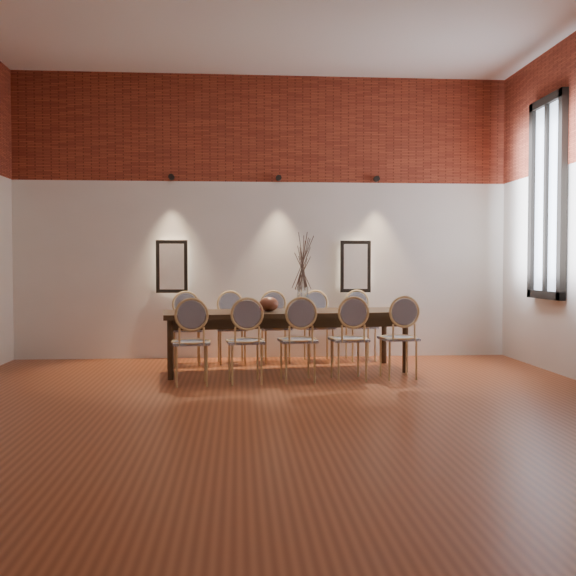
{
  "coord_description": "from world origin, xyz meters",
  "views": [
    {
      "loc": [
        -0.37,
        -6.1,
        1.33
      ],
      "look_at": [
        0.22,
        1.85,
        1.05
      ],
      "focal_mm": 42.0,
      "sensor_mm": 36.0,
      "label": 1
    }
  ],
  "objects": [
    {
      "name": "wall_front",
      "position": [
        0.0,
        -3.55,
        2.0
      ],
      "size": [
        7.0,
        0.1,
        4.0
      ],
      "primitive_type": "cube",
      "color": "silver",
      "rests_on": "ground"
    },
    {
      "name": "chair_near_b",
      "position": [
        -0.3,
        1.42,
        0.47
      ],
      "size": [
        0.49,
        0.49,
        0.94
      ],
      "primitive_type": null,
      "rotation": [
        0.0,
        0.0,
        0.11
      ],
      "color": "tan",
      "rests_on": "floor"
    },
    {
      "name": "niche_right",
      "position": [
        1.3,
        3.45,
        1.3
      ],
      "size": [
        0.36,
        0.06,
        0.66
      ],
      "primitive_type": "cube",
      "color": "#FFEAC6",
      "rests_on": "wall_back"
    },
    {
      "name": "window_mullion",
      "position": [
        3.44,
        2.0,
        2.15
      ],
      "size": [
        0.06,
        0.06,
        2.4
      ],
      "primitive_type": "cube",
      "color": "black",
      "rests_on": "wall_right"
    },
    {
      "name": "bowl",
      "position": [
        0.0,
        2.17,
        0.84
      ],
      "size": [
        0.24,
        0.24,
        0.18
      ],
      "primitive_type": "ellipsoid",
      "color": "brown",
      "rests_on": "dining_table"
    },
    {
      "name": "chair_near_c",
      "position": [
        0.3,
        1.49,
        0.47
      ],
      "size": [
        0.49,
        0.49,
        0.94
      ],
      "primitive_type": null,
      "rotation": [
        0.0,
        0.0,
        0.11
      ],
      "color": "tan",
      "rests_on": "floor"
    },
    {
      "name": "chair_near_a",
      "position": [
        -0.89,
        1.36,
        0.47
      ],
      "size": [
        0.49,
        0.49,
        0.94
      ],
      "primitive_type": null,
      "rotation": [
        0.0,
        0.0,
        0.11
      ],
      "color": "tan",
      "rests_on": "floor"
    },
    {
      "name": "chair_far_d",
      "position": [
        0.73,
        3.07,
        0.47
      ],
      "size": [
        0.49,
        0.49,
        0.94
      ],
      "primitive_type": null,
      "rotation": [
        0.0,
        0.0,
        3.25
      ],
      "color": "tan",
      "rests_on": "floor"
    },
    {
      "name": "chair_far_a",
      "position": [
        -1.06,
        2.87,
        0.47
      ],
      "size": [
        0.49,
        0.49,
        0.94
      ],
      "primitive_type": null,
      "rotation": [
        0.0,
        0.0,
        3.25
      ],
      "color": "tan",
      "rests_on": "floor"
    },
    {
      "name": "chair_near_e",
      "position": [
        1.49,
        1.62,
        0.47
      ],
      "size": [
        0.49,
        0.49,
        0.94
      ],
      "primitive_type": null,
      "rotation": [
        0.0,
        0.0,
        0.11
      ],
      "color": "tan",
      "rests_on": "floor"
    },
    {
      "name": "floor",
      "position": [
        0.0,
        0.0,
        -0.01
      ],
      "size": [
        7.0,
        7.0,
        0.02
      ],
      "primitive_type": "cube",
      "color": "brown",
      "rests_on": "ground"
    },
    {
      "name": "vase",
      "position": [
        0.43,
        2.27,
        0.9
      ],
      "size": [
        0.14,
        0.14,
        0.3
      ],
      "primitive_type": "cylinder",
      "color": "silver",
      "rests_on": "dining_table"
    },
    {
      "name": "niche_left",
      "position": [
        -1.3,
        3.45,
        1.3
      ],
      "size": [
        0.36,
        0.06,
        0.66
      ],
      "primitive_type": "cube",
      "color": "#FFEAC6",
      "rests_on": "wall_back"
    },
    {
      "name": "dining_table",
      "position": [
        0.22,
        2.25,
        0.38
      ],
      "size": [
        3.09,
        1.29,
        0.75
      ],
      "primitive_type": "cube",
      "rotation": [
        0.0,
        0.0,
        0.11
      ],
      "color": "black",
      "rests_on": "floor"
    },
    {
      "name": "chair_far_c",
      "position": [
        0.13,
        3.0,
        0.47
      ],
      "size": [
        0.49,
        0.49,
        0.94
      ],
      "primitive_type": null,
      "rotation": [
        0.0,
        0.0,
        3.25
      ],
      "color": "tan",
      "rests_on": "floor"
    },
    {
      "name": "brick_band_back",
      "position": [
        0.0,
        3.48,
        3.25
      ],
      "size": [
        7.0,
        0.02,
        1.5
      ],
      "primitive_type": "cube",
      "color": "maroon",
      "rests_on": "ground"
    },
    {
      "name": "book",
      "position": [
        -0.13,
        2.42,
        0.77
      ],
      "size": [
        0.28,
        0.21,
        0.03
      ],
      "primitive_type": "cube",
      "rotation": [
        0.0,
        0.0,
        0.11
      ],
      "color": "#8A105D",
      "rests_on": "dining_table"
    },
    {
      "name": "spot_fixture_mid",
      "position": [
        0.2,
        3.42,
        2.55
      ],
      "size": [
        0.08,
        0.1,
        0.08
      ],
      "primitive_type": "cylinder",
      "rotation": [
        1.57,
        0.0,
        0.0
      ],
      "color": "black",
      "rests_on": "wall_back"
    },
    {
      "name": "spot_fixture_right",
      "position": [
        1.6,
        3.42,
        2.55
      ],
      "size": [
        0.08,
        0.1,
        0.08
      ],
      "primitive_type": "cylinder",
      "rotation": [
        1.57,
        0.0,
        0.0
      ],
      "color": "black",
      "rests_on": "wall_back"
    },
    {
      "name": "wall_back",
      "position": [
        0.0,
        3.55,
        2.0
      ],
      "size": [
        7.0,
        0.1,
        4.0
      ],
      "primitive_type": "cube",
      "color": "silver",
      "rests_on": "ground"
    },
    {
      "name": "chair_near_d",
      "position": [
        0.9,
        1.55,
        0.47
      ],
      "size": [
        0.49,
        0.49,
        0.94
      ],
      "primitive_type": null,
      "rotation": [
        0.0,
        0.0,
        0.11
      ],
      "color": "tan",
      "rests_on": "floor"
    },
    {
      "name": "window_glass",
      "position": [
        3.46,
        2.0,
        2.15
      ],
      "size": [
        0.02,
        0.78,
        2.38
      ],
      "primitive_type": "cube",
      "color": "silver",
      "rests_on": "wall_right"
    },
    {
      "name": "chair_far_b",
      "position": [
        -0.46,
        2.94,
        0.47
      ],
      "size": [
        0.49,
        0.49,
        0.94
      ],
      "primitive_type": null,
      "rotation": [
        0.0,
        0.0,
        3.25
      ],
      "color": "tan",
      "rests_on": "floor"
    },
    {
      "name": "chair_far_e",
      "position": [
        1.33,
        3.13,
        0.47
      ],
      "size": [
        0.49,
        0.49,
        0.94
      ],
      "primitive_type": null,
      "rotation": [
        0.0,
        0.0,
        3.25
      ],
      "color": "tan",
      "rests_on": "floor"
    },
    {
      "name": "window_frame",
      "position": [
        3.44,
        2.0,
        2.15
      ],
      "size": [
        0.08,
        0.9,
        2.5
      ],
      "primitive_type": "cube",
      "color": "black",
      "rests_on": "wall_right"
    },
    {
      "name": "spot_fixture_left",
      "position": [
        -1.3,
        3.42,
        2.55
      ],
      "size": [
        0.08,
        0.1,
        0.08
      ],
      "primitive_type": "cylinder",
      "rotation": [
        1.57,
        0.0,
        0.0
      ],
      "color": "black",
      "rests_on": "wall_back"
    },
    {
      "name": "dried_branches",
      "position": [
        0.43,
        2.27,
        1.35
      ],
      "size": [
        0.5,
        0.5,
        0.7
      ],
      "primitive_type": null,
      "color": "#443127",
      "rests_on": "vase"
    }
  ]
}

